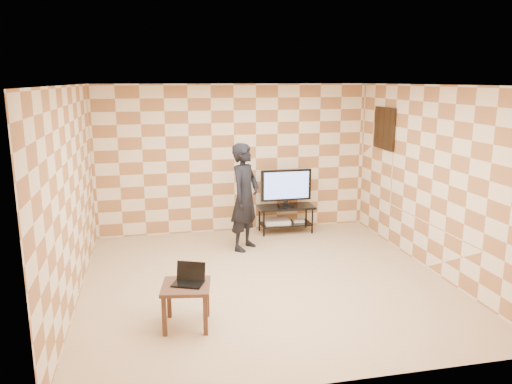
{
  "coord_description": "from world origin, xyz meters",
  "views": [
    {
      "loc": [
        -1.51,
        -6.41,
        2.76
      ],
      "look_at": [
        0.0,
        0.6,
        1.15
      ],
      "focal_mm": 35.0,
      "sensor_mm": 36.0,
      "label": 1
    }
  ],
  "objects_px": {
    "side_table": "(186,292)",
    "person": "(245,197)",
    "tv_stand": "(286,213)",
    "tv": "(286,186)"
  },
  "relations": [
    {
      "from": "tv",
      "to": "side_table",
      "type": "distance_m",
      "value": 3.88
    },
    {
      "from": "tv",
      "to": "side_table",
      "type": "bearing_deg",
      "value": -122.55
    },
    {
      "from": "tv",
      "to": "person",
      "type": "bearing_deg",
      "value": -140.71
    },
    {
      "from": "side_table",
      "to": "person",
      "type": "relative_size",
      "value": 0.35
    },
    {
      "from": "tv_stand",
      "to": "side_table",
      "type": "height_order",
      "value": "same"
    },
    {
      "from": "person",
      "to": "tv_stand",
      "type": "bearing_deg",
      "value": -10.92
    },
    {
      "from": "tv",
      "to": "side_table",
      "type": "relative_size",
      "value": 1.52
    },
    {
      "from": "tv",
      "to": "side_table",
      "type": "xyz_separation_m",
      "value": [
        -2.07,
        -3.25,
        -0.47
      ]
    },
    {
      "from": "tv_stand",
      "to": "side_table",
      "type": "xyz_separation_m",
      "value": [
        -2.07,
        -3.25,
        0.05
      ]
    },
    {
      "from": "tv_stand",
      "to": "person",
      "type": "relative_size",
      "value": 0.58
    }
  ]
}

